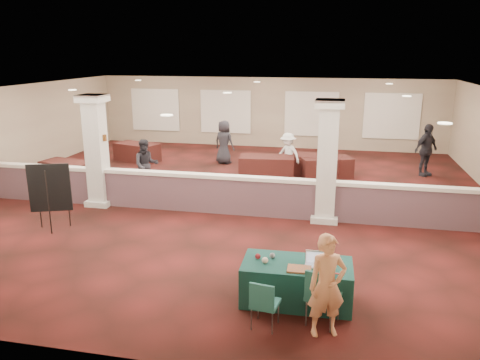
% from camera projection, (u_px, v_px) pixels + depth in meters
% --- Properties ---
extents(ground, '(16.00, 16.00, 0.00)m').
position_uv_depth(ground, '(228.00, 197.00, 14.51)').
color(ground, '#441311').
rests_on(ground, ground).
extents(wall_back, '(16.00, 0.04, 3.20)m').
position_uv_depth(wall_back, '(268.00, 113.00, 21.62)').
color(wall_back, gray).
rests_on(wall_back, ground).
extents(wall_front, '(16.00, 0.04, 3.20)m').
position_uv_depth(wall_front, '(95.00, 256.00, 6.54)').
color(wall_front, gray).
rests_on(wall_front, ground).
extents(ceiling, '(16.00, 16.00, 0.02)m').
position_uv_depth(ceiling, '(227.00, 92.00, 13.65)').
color(ceiling, white).
rests_on(ceiling, wall_back).
extents(partition_wall, '(15.60, 0.28, 1.10)m').
position_uv_depth(partition_wall, '(215.00, 193.00, 12.94)').
color(partition_wall, '#583C44').
rests_on(partition_wall, ground).
extents(column_left, '(0.72, 0.72, 3.20)m').
position_uv_depth(column_left, '(97.00, 150.00, 13.35)').
color(column_left, beige).
rests_on(column_left, ground).
extents(column_right, '(0.72, 0.72, 3.20)m').
position_uv_depth(column_right, '(327.00, 161.00, 12.06)').
color(column_right, beige).
rests_on(column_right, ground).
extents(sconce_left, '(0.12, 0.12, 0.18)m').
position_uv_depth(sconce_left, '(86.00, 137.00, 13.31)').
color(sconce_left, brown).
rests_on(sconce_left, column_left).
extents(sconce_right, '(0.12, 0.12, 0.18)m').
position_uv_depth(sconce_right, '(105.00, 138.00, 13.20)').
color(sconce_right, brown).
rests_on(sconce_right, column_left).
extents(near_table, '(1.96, 1.02, 0.74)m').
position_uv_depth(near_table, '(297.00, 282.00, 8.37)').
color(near_table, '#0D3231').
rests_on(near_table, ground).
extents(conf_chair_main, '(0.63, 0.63, 1.00)m').
position_uv_depth(conf_chair_main, '(322.00, 293.00, 7.55)').
color(conf_chair_main, '#22635D').
rests_on(conf_chair_main, ground).
extents(conf_chair_side, '(0.49, 0.49, 0.85)m').
position_uv_depth(conf_chair_side, '(264.00, 301.00, 7.49)').
color(conf_chair_side, '#22635D').
rests_on(conf_chair_side, ground).
extents(easel_board, '(0.96, 0.60, 1.71)m').
position_uv_depth(easel_board, '(50.00, 189.00, 11.54)').
color(easel_board, black).
rests_on(easel_board, ground).
extents(woman, '(0.71, 0.60, 1.68)m').
position_uv_depth(woman, '(327.00, 286.00, 7.28)').
color(woman, '#F7B26B').
rests_on(woman, ground).
extents(far_table_front_left, '(1.89, 1.20, 0.71)m').
position_uv_depth(far_table_front_left, '(68.00, 171.00, 16.11)').
color(far_table_front_left, black).
rests_on(far_table_front_left, ground).
extents(far_table_front_center, '(2.00, 1.13, 0.78)m').
position_uv_depth(far_table_front_center, '(267.00, 167.00, 16.58)').
color(far_table_front_center, black).
rests_on(far_table_front_center, ground).
extents(far_table_front_right, '(1.98, 1.46, 0.72)m').
position_uv_depth(far_table_front_right, '(326.00, 167.00, 16.66)').
color(far_table_front_right, black).
rests_on(far_table_front_right, ground).
extents(far_table_back_left, '(1.98, 1.39, 0.73)m').
position_uv_depth(far_table_back_left, '(137.00, 152.00, 19.13)').
color(far_table_back_left, black).
rests_on(far_table_back_left, ground).
extents(far_table_back_center, '(1.68, 0.97, 0.65)m').
position_uv_depth(far_table_back_center, '(302.00, 166.00, 17.04)').
color(far_table_back_center, black).
rests_on(far_table_back_center, ground).
extents(far_table_back_right, '(1.94, 1.22, 0.73)m').
position_uv_depth(far_table_back_right, '(315.00, 165.00, 16.93)').
color(far_table_back_right, black).
rests_on(far_table_back_right, ground).
extents(attendee_a, '(0.91, 0.76, 1.66)m').
position_uv_depth(attendee_a, '(146.00, 165.00, 15.02)').
color(attendee_a, black).
rests_on(attendee_a, ground).
extents(attendee_b, '(1.08, 0.86, 1.54)m').
position_uv_depth(attendee_b, '(288.00, 154.00, 16.83)').
color(attendee_b, silver).
rests_on(attendee_b, ground).
extents(attendee_c, '(1.17, 1.13, 1.88)m').
position_uv_depth(attendee_c, '(426.00, 150.00, 16.71)').
color(attendee_c, black).
rests_on(attendee_c, ground).
extents(attendee_d, '(0.96, 0.72, 1.73)m').
position_uv_depth(attendee_d, '(224.00, 142.00, 18.56)').
color(attendee_d, black).
rests_on(attendee_d, ground).
extents(laptop_base, '(0.34, 0.24, 0.02)m').
position_uv_depth(laptop_base, '(315.00, 265.00, 8.17)').
color(laptop_base, silver).
rests_on(laptop_base, near_table).
extents(laptop_screen, '(0.34, 0.02, 0.22)m').
position_uv_depth(laptop_screen, '(315.00, 256.00, 8.24)').
color(laptop_screen, silver).
rests_on(laptop_screen, near_table).
extents(screen_glow, '(0.31, 0.01, 0.19)m').
position_uv_depth(screen_glow, '(315.00, 257.00, 8.24)').
color(screen_glow, silver).
rests_on(screen_glow, near_table).
extents(knitting, '(0.42, 0.32, 0.03)m').
position_uv_depth(knitting, '(299.00, 269.00, 8.02)').
color(knitting, '#C55C1F').
rests_on(knitting, near_table).
extents(yarn_cream, '(0.11, 0.11, 0.11)m').
position_uv_depth(yarn_cream, '(265.00, 260.00, 8.26)').
color(yarn_cream, beige).
rests_on(yarn_cream, near_table).
extents(yarn_red, '(0.10, 0.10, 0.10)m').
position_uv_depth(yarn_red, '(258.00, 256.00, 8.43)').
color(yarn_red, maroon).
rests_on(yarn_red, near_table).
extents(yarn_grey, '(0.11, 0.11, 0.11)m').
position_uv_depth(yarn_grey, '(272.00, 256.00, 8.45)').
color(yarn_grey, '#54555A').
rests_on(yarn_grey, near_table).
extents(scissors, '(0.12, 0.03, 0.01)m').
position_uv_depth(scissors, '(336.00, 273.00, 7.88)').
color(scissors, red).
rests_on(scissors, near_table).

